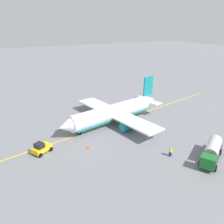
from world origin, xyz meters
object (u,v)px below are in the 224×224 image
object	(u,v)px
airplane	(113,113)
refueling_worker	(170,152)
pushback_tug	(41,148)
safety_cone_nose	(89,147)
fuel_tanker	(212,151)

from	to	relation	value
airplane	refueling_worker	world-z (taller)	airplane
pushback_tug	refueling_worker	bearing A→B (deg)	149.33
airplane	refueling_worker	size ratio (longest dim) A/B	17.03
airplane	safety_cone_nose	bearing A→B (deg)	39.80
pushback_tug	safety_cone_nose	distance (m)	8.84
refueling_worker	airplane	bearing A→B (deg)	-82.60
refueling_worker	fuel_tanker	bearing A→B (deg)	142.29
refueling_worker	safety_cone_nose	xyz separation A→B (m)	(12.36, -9.38, -0.51)
airplane	pushback_tug	xyz separation A→B (m)	(18.38, 5.48, -1.71)
safety_cone_nose	pushback_tug	bearing A→B (deg)	-19.15
airplane	fuel_tanker	distance (m)	23.46
safety_cone_nose	refueling_worker	bearing A→B (deg)	142.82
fuel_tanker	pushback_tug	world-z (taller)	fuel_tanker
airplane	safety_cone_nose	size ratio (longest dim) A/B	46.38
refueling_worker	safety_cone_nose	distance (m)	15.52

